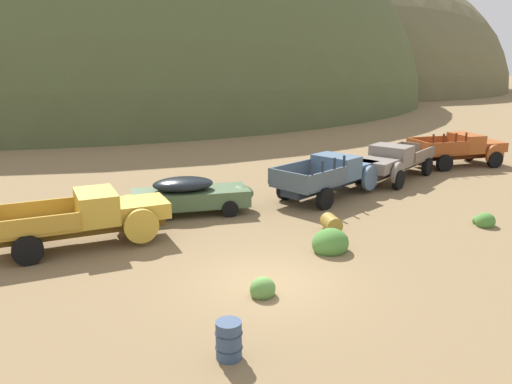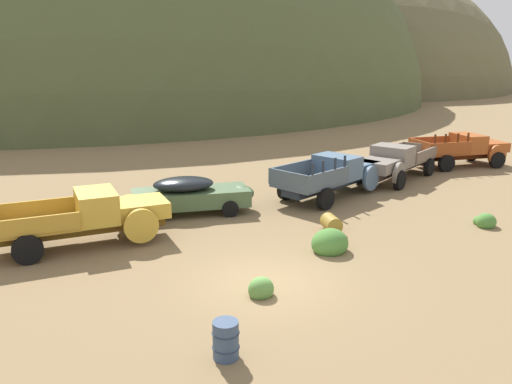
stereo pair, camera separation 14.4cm
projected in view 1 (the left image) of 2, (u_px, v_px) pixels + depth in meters
The scene contains 13 objects.
ground_plane at pixel (268, 282), 15.11m from camera, with size 300.00×300.00×0.00m, color olive.
hill_far_left at pixel (137, 105), 68.22m from camera, with size 82.08×62.20×54.64m, color #4C5633.
hill_far_right at pixel (303, 86), 108.70m from camera, with size 75.49×79.61×50.70m, color brown.
truck_faded_yellow at pixel (94, 216), 17.96m from camera, with size 6.13×2.93×1.89m.
car_weathered_green at pixel (194, 194), 21.49m from camera, with size 5.33×3.19×1.57m.
truck_chalk_blue at pixel (333, 174), 24.24m from camera, with size 6.23×3.56×2.16m.
truck_primer_gray at pixel (391, 162), 27.05m from camera, with size 6.67×4.02×1.89m.
truck_oxide_orange at pixel (464, 149), 30.83m from camera, with size 5.97×3.72×2.16m.
oil_drum_spare at pixel (229, 340), 11.23m from camera, with size 0.61×0.61×0.87m.
oil_drum_tipped at pixel (331, 223), 19.43m from camera, with size 0.86×1.01×0.61m.
bush_front_left at pixel (331, 244), 17.40m from camera, with size 1.30×1.17×1.02m.
bush_back_edge at pixel (483, 221), 20.13m from camera, with size 0.80×0.93×0.67m.
bush_between_trucks at pixel (263, 290), 14.22m from camera, with size 0.74×0.67×0.69m.
Camera 1 is at (-7.77, -11.56, 6.43)m, focal length 36.28 mm.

